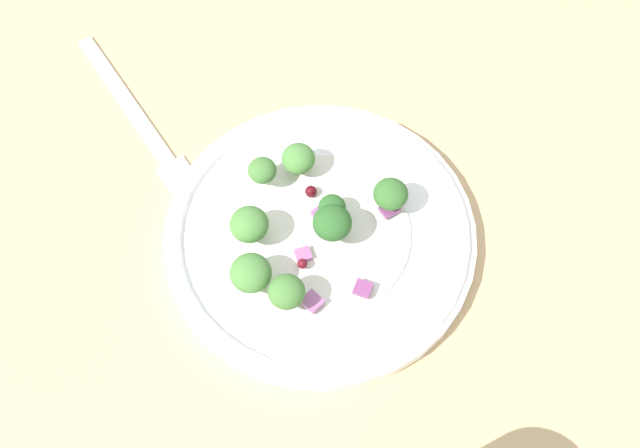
{
  "coord_description": "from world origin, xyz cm",
  "views": [
    {
      "loc": [
        -16.56,
        22.14,
        54.38
      ],
      "look_at": [
        -2.95,
        -0.98,
        2.7
      ],
      "focal_mm": 45.27,
      "sensor_mm": 36.0,
      "label": 1
    }
  ],
  "objects_px": {
    "plate": "(320,235)",
    "broccoli_floret_2": "(251,274)",
    "broccoli_floret_1": "(391,194)",
    "fork": "(142,123)",
    "broccoli_floret_0": "(332,207)"
  },
  "relations": [
    {
      "from": "plate",
      "to": "broccoli_floret_2",
      "type": "height_order",
      "value": "broccoli_floret_2"
    },
    {
      "from": "broccoli_floret_1",
      "to": "fork",
      "type": "relative_size",
      "value": 0.15
    },
    {
      "from": "plate",
      "to": "broccoli_floret_0",
      "type": "relative_size",
      "value": 11.35
    },
    {
      "from": "broccoli_floret_1",
      "to": "broccoli_floret_2",
      "type": "relative_size",
      "value": 0.88
    },
    {
      "from": "fork",
      "to": "plate",
      "type": "bearing_deg",
      "value": 174.47
    },
    {
      "from": "broccoli_floret_2",
      "to": "fork",
      "type": "distance_m",
      "value": 0.18
    },
    {
      "from": "broccoli_floret_0",
      "to": "fork",
      "type": "bearing_deg",
      "value": -0.23
    },
    {
      "from": "broccoli_floret_0",
      "to": "broccoli_floret_1",
      "type": "height_order",
      "value": "broccoli_floret_1"
    },
    {
      "from": "plate",
      "to": "broccoli_floret_1",
      "type": "height_order",
      "value": "broccoli_floret_1"
    },
    {
      "from": "broccoli_floret_2",
      "to": "plate",
      "type": "bearing_deg",
      "value": -108.24
    },
    {
      "from": "broccoli_floret_1",
      "to": "fork",
      "type": "height_order",
      "value": "broccoli_floret_1"
    },
    {
      "from": "broccoli_floret_2",
      "to": "broccoli_floret_0",
      "type": "bearing_deg",
      "value": -104.9
    },
    {
      "from": "broccoli_floret_1",
      "to": "fork",
      "type": "xyz_separation_m",
      "value": [
        0.21,
        0.03,
        -0.03
      ]
    },
    {
      "from": "broccoli_floret_1",
      "to": "broccoli_floret_0",
      "type": "bearing_deg",
      "value": 40.61
    },
    {
      "from": "broccoli_floret_1",
      "to": "broccoli_floret_2",
      "type": "xyz_separation_m",
      "value": [
        0.05,
        0.11,
        0.0
      ]
    }
  ]
}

